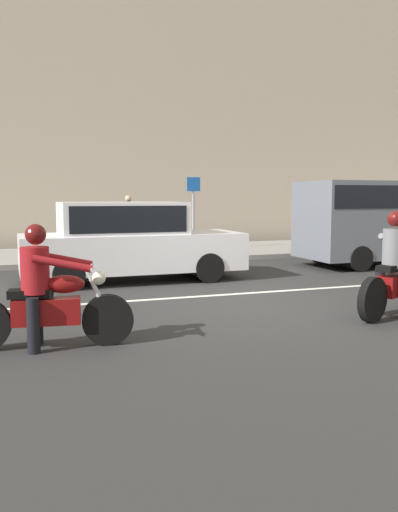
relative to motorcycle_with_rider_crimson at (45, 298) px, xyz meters
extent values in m
plane|color=#2C2C2C|center=(3.42, 1.66, -0.62)|extent=(80.00, 80.00, 0.00)
cube|color=gray|center=(3.42, 9.66, -0.55)|extent=(40.00, 4.40, 0.14)
cube|color=#B7A893|center=(3.42, 13.06, 6.31)|extent=(40.00, 1.40, 13.86)
cube|color=silver|center=(2.95, 2.56, -0.62)|extent=(18.00, 0.14, 0.01)
cylinder|color=black|center=(0.73, -0.11, -0.31)|extent=(0.64, 0.21, 0.63)
cylinder|color=silver|center=(0.62, -0.09, 0.03)|extent=(0.34, 0.11, 0.73)
cube|color=maroon|center=(0.01, 0.00, -0.17)|extent=(0.84, 0.40, 0.32)
ellipsoid|color=maroon|center=(0.23, -0.04, 0.16)|extent=(0.51, 0.31, 0.22)
cube|color=black|center=(-0.17, 0.02, 0.06)|extent=(0.55, 0.31, 0.10)
cylinder|color=silver|center=(0.56, -0.08, 0.36)|extent=(0.14, 0.70, 0.04)
sphere|color=silver|center=(0.64, -0.10, 0.22)|extent=(0.17, 0.17, 0.17)
cylinder|color=silver|center=(-0.26, 0.20, -0.29)|extent=(0.70, 0.17, 0.07)
cylinder|color=black|center=(-0.16, -0.18, -0.29)|extent=(0.17, 0.17, 0.66)
cylinder|color=black|center=(-0.10, 0.21, -0.29)|extent=(0.17, 0.17, 0.66)
cylinder|color=maroon|center=(-0.11, 0.01, 0.34)|extent=(0.39, 0.39, 0.56)
cylinder|color=maroon|center=(0.19, -0.25, 0.44)|extent=(0.69, 0.19, 0.23)
cylinder|color=maroon|center=(0.26, 0.18, 0.44)|extent=(0.69, 0.19, 0.23)
sphere|color=tan|center=(-0.09, 0.01, 0.74)|extent=(0.20, 0.20, 0.20)
sphere|color=#510F0F|center=(-0.09, 0.01, 0.77)|extent=(0.25, 0.25, 0.25)
cylinder|color=black|center=(4.60, -0.22, -0.29)|extent=(0.66, 0.38, 0.67)
cube|color=maroon|center=(5.26, 0.08, -0.15)|extent=(0.84, 0.58, 0.32)
cube|color=black|center=(5.09, 0.00, 0.13)|extent=(0.57, 0.43, 0.10)
cylinder|color=silver|center=(4.92, 0.10, -0.27)|extent=(0.67, 0.35, 0.07)
cylinder|color=black|center=(5.05, 0.20, -0.25)|extent=(0.20, 0.20, 0.74)
cylinder|color=slate|center=(5.15, 0.03, 0.43)|extent=(0.45, 0.45, 0.59)
cylinder|color=slate|center=(5.36, 0.36, 0.50)|extent=(0.67, 0.36, 0.31)
sphere|color=tan|center=(5.17, 0.03, 0.85)|extent=(0.20, 0.20, 0.20)
sphere|color=#510F0F|center=(5.17, 0.03, 0.88)|extent=(0.25, 0.25, 0.25)
cube|color=slate|center=(9.18, 5.22, 0.61)|extent=(4.70, 1.90, 1.99)
cube|color=black|center=(9.18, 5.22, 1.21)|extent=(4.56, 1.93, 0.56)
cylinder|color=black|center=(7.72, 5.22, -0.30)|extent=(0.64, 1.96, 0.64)
cube|color=silver|center=(2.17, 4.82, 0.02)|extent=(4.74, 1.76, 0.80)
cube|color=silver|center=(1.93, 4.82, 0.76)|extent=(2.61, 1.62, 0.68)
cube|color=black|center=(1.93, 4.82, 0.76)|extent=(2.40, 1.65, 0.54)
cylinder|color=black|center=(3.64, 4.82, -0.30)|extent=(0.64, 1.82, 0.64)
cylinder|color=black|center=(0.70, 4.82, -0.30)|extent=(0.64, 1.82, 0.64)
cylinder|color=gray|center=(5.22, 9.60, 0.68)|extent=(0.08, 0.08, 2.33)
cube|color=#1959B2|center=(5.22, 9.57, 1.60)|extent=(0.44, 0.03, 0.44)
cylinder|color=black|center=(3.16, 10.26, -0.02)|extent=(0.14, 0.14, 0.92)
cylinder|color=black|center=(3.36, 10.26, -0.02)|extent=(0.14, 0.14, 0.92)
cylinder|color=#234256|center=(3.26, 10.26, 0.74)|extent=(0.34, 0.34, 0.60)
sphere|color=tan|center=(3.26, 10.26, 1.14)|extent=(0.21, 0.21, 0.21)
camera|label=1|loc=(-0.40, -6.66, 1.22)|focal=37.77mm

